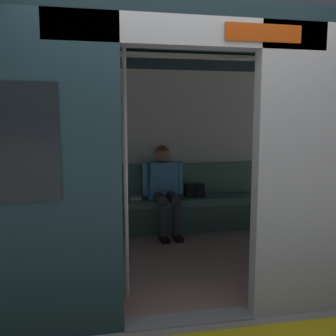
{
  "coord_description": "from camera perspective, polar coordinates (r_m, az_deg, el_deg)",
  "views": [
    {
      "loc": [
        0.64,
        2.53,
        1.5
      ],
      "look_at": [
        -0.07,
        -1.26,
        1.01
      ],
      "focal_mm": 38.89,
      "sensor_mm": 36.0,
      "label": 1
    }
  ],
  "objects": [
    {
      "name": "train_car",
      "position": [
        3.78,
        -1.97,
        7.86
      ],
      "size": [
        6.4,
        2.75,
        2.33
      ],
      "color": "silver",
      "rests_on": "ground_plane"
    },
    {
      "name": "person_seated",
      "position": [
        4.86,
        -0.65,
        -2.47
      ],
      "size": [
        0.55,
        0.69,
        1.18
      ],
      "color": "#4C8CC6",
      "rests_on": "ground_plane"
    },
    {
      "name": "handbag",
      "position": [
        5.11,
        4.18,
        -3.54
      ],
      "size": [
        0.26,
        0.15,
        0.17
      ],
      "color": "black",
      "rests_on": "bench_seat"
    },
    {
      "name": "grab_pole_door",
      "position": [
        3.01,
        -6.66,
        -0.51
      ],
      "size": [
        0.04,
        0.04,
        2.19
      ],
      "primitive_type": "cylinder",
      "color": "silver",
      "rests_on": "ground_plane"
    },
    {
      "name": "bench_seat",
      "position": [
        4.95,
        -2.94,
        -6.16
      ],
      "size": [
        3.09,
        0.44,
        0.46
      ],
      "color": "#4C7566",
      "rests_on": "ground_plane"
    },
    {
      "name": "book",
      "position": [
        4.98,
        -5.01,
        -4.65
      ],
      "size": [
        0.18,
        0.24,
        0.03
      ],
      "primitive_type": "cube",
      "rotation": [
        0.0,
        0.0,
        -0.17
      ],
      "color": "silver",
      "rests_on": "bench_seat"
    },
    {
      "name": "ground_plane",
      "position": [
        3.01,
        3.28,
        -22.61
      ],
      "size": [
        60.0,
        60.0,
        0.0
      ],
      "primitive_type": "plane",
      "color": "gray"
    }
  ]
}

